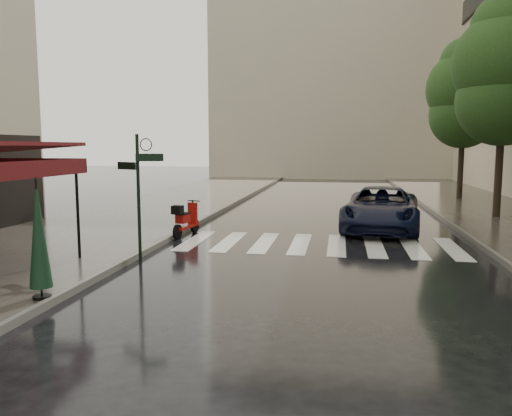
% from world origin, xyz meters
% --- Properties ---
extents(ground, '(120.00, 120.00, 0.00)m').
position_xyz_m(ground, '(0.00, 0.00, 0.00)').
color(ground, black).
rests_on(ground, ground).
extents(sidewalk_near, '(6.00, 60.00, 0.12)m').
position_xyz_m(sidewalk_near, '(-4.50, 12.00, 0.06)').
color(sidewalk_near, '#38332D').
rests_on(sidewalk_near, ground).
extents(curb_near, '(0.12, 60.00, 0.16)m').
position_xyz_m(curb_near, '(-1.45, 12.00, 0.07)').
color(curb_near, '#595651').
rests_on(curb_near, ground).
extents(curb_far, '(0.12, 60.00, 0.16)m').
position_xyz_m(curb_far, '(7.45, 12.00, 0.07)').
color(curb_far, '#595651').
rests_on(curb_far, ground).
extents(crosswalk, '(7.85, 3.20, 0.01)m').
position_xyz_m(crosswalk, '(2.98, 6.00, 0.01)').
color(crosswalk, silver).
rests_on(crosswalk, ground).
extents(signpost, '(1.17, 0.29, 3.10)m').
position_xyz_m(signpost, '(-1.19, 3.00, 1.83)').
color(signpost, black).
rests_on(signpost, ground).
extents(backdrop_building, '(22.00, 6.00, 20.00)m').
position_xyz_m(backdrop_building, '(3.00, 38.00, 10.00)').
color(backdrop_building, '#BAB08E').
rests_on(backdrop_building, ground).
extents(tree_mid, '(3.80, 3.80, 8.34)m').
position_xyz_m(tree_mid, '(9.50, 12.00, 5.59)').
color(tree_mid, black).
rests_on(tree_mid, sidewalk_far).
extents(tree_far, '(3.80, 3.80, 8.16)m').
position_xyz_m(tree_far, '(9.70, 19.00, 5.46)').
color(tree_far, black).
rests_on(tree_far, sidewalk_far).
extents(scooter, '(0.58, 1.62, 1.07)m').
position_xyz_m(scooter, '(-1.21, 6.66, 0.50)').
color(scooter, black).
rests_on(scooter, ground).
extents(parked_car, '(3.02, 5.48, 1.45)m').
position_xyz_m(parked_car, '(4.95, 8.94, 0.73)').
color(parked_car, black).
rests_on(parked_car, ground).
extents(parasol_back, '(0.40, 0.40, 2.12)m').
position_xyz_m(parasol_back, '(-1.65, -0.37, 1.26)').
color(parasol_back, black).
rests_on(parasol_back, sidewalk_near).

